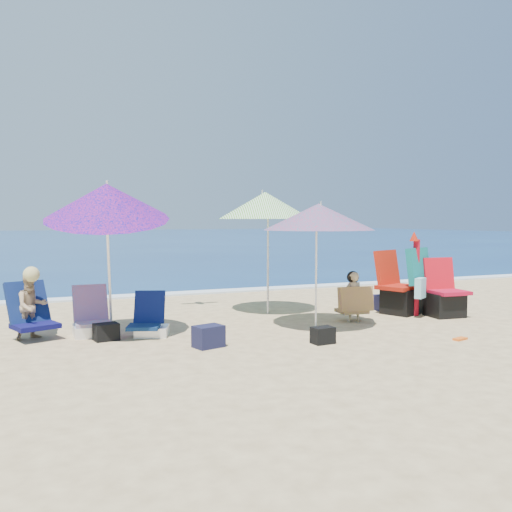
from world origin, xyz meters
name	(u,v)px	position (x,y,z in m)	size (l,w,h in m)	color
ground	(304,338)	(0.00, 0.00, 0.00)	(120.00, 120.00, 0.00)	#D8BC84
sea	(67,239)	(0.00, 45.00, -0.05)	(120.00, 80.00, 0.12)	navy
foam	(197,293)	(0.00, 5.10, 0.02)	(120.00, 0.50, 0.04)	white
umbrella_turquoise	(318,217)	(0.52, 0.52, 1.70)	(2.02, 2.02, 1.93)	white
umbrella_striped	(265,206)	(0.35, 2.12, 1.90)	(2.00, 2.00, 2.18)	silver
umbrella_blue	(107,201)	(-2.51, 1.03, 1.90)	(2.06, 2.11, 2.33)	white
furled_umbrella	(416,270)	(2.62, 0.87, 0.80)	(0.20, 0.16, 1.46)	#AE0C1B
chair_navy	(150,324)	(-1.94, 1.01, 0.17)	(0.69, 0.70, 0.62)	#0D2449
chair_rainbow	(92,322)	(-2.70, 1.39, 0.19)	(0.51, 0.62, 0.70)	#E45C50
camp_chair_left	(444,299)	(3.04, 0.62, 0.30)	(0.63, 0.68, 1.00)	#B70D2A
camp_chair_right	(403,290)	(2.55, 1.09, 0.42)	(0.95, 1.05, 1.17)	#A9190C
person_center	(354,297)	(1.34, 0.80, 0.40)	(0.58, 0.49, 0.82)	tan
person_left	(31,306)	(-3.50, 1.46, 0.46)	(0.75, 0.82, 1.01)	tan
bag_navy_a	(208,336)	(-1.39, 0.00, 0.14)	(0.42, 0.35, 0.28)	#181935
bag_black_a	(106,332)	(-2.56, 0.94, 0.12)	(0.35, 0.28, 0.23)	black
bag_navy_b	(384,302)	(2.50, 1.58, 0.14)	(0.39, 0.30, 0.28)	#191937
bag_black_b	(323,335)	(0.08, -0.39, 0.11)	(0.31, 0.23, 0.22)	black
orange_item	(460,339)	(1.94, -0.94, 0.01)	(0.24, 0.15, 0.03)	orange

